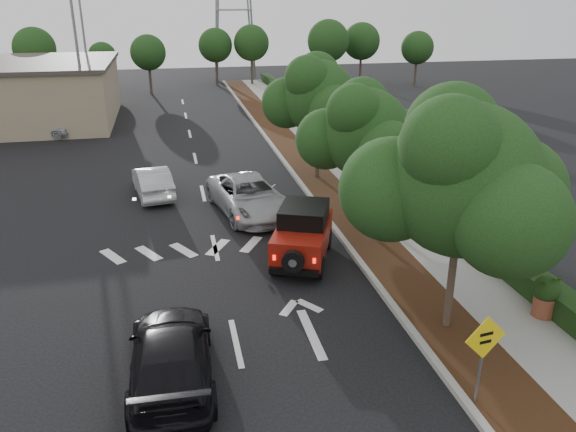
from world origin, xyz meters
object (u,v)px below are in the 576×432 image
object	(u,v)px
silver_suv_ahead	(249,196)
speed_hump_sign	(484,348)
red_jeep	(303,232)
black_suv_oncoming	(171,356)

from	to	relation	value
silver_suv_ahead	speed_hump_sign	world-z (taller)	speed_hump_sign
red_jeep	black_suv_oncoming	xyz separation A→B (m)	(-4.47, -5.67, -0.28)
red_jeep	speed_hump_sign	xyz separation A→B (m)	(1.94, -7.95, 0.53)
red_jeep	black_suv_oncoming	size ratio (longest dim) A/B	0.83
red_jeep	black_suv_oncoming	distance (m)	7.23
black_suv_oncoming	speed_hump_sign	size ratio (longest dim) A/B	2.17
silver_suv_ahead	black_suv_oncoming	distance (m)	10.84
red_jeep	silver_suv_ahead	distance (m)	4.79
silver_suv_ahead	black_suv_oncoming	world-z (taller)	silver_suv_ahead
silver_suv_ahead	speed_hump_sign	size ratio (longest dim) A/B	2.45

